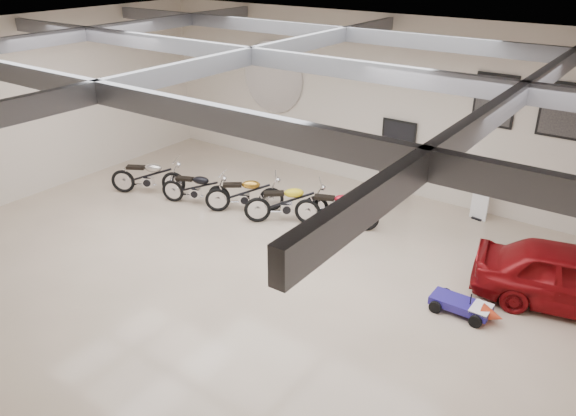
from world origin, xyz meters
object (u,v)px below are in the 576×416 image
Objects in this scene: go_kart at (467,304)px; vintage_car at (575,278)px; motorcycle_red at (337,207)px; banner_stand at (482,190)px; motorcycle_gold at (244,193)px; motorcycle_black at (195,187)px; motorcycle_silver at (147,176)px; motorcycle_yellow at (286,202)px.

go_kart is 0.37× the size of vintage_car.
motorcycle_red reaches higher than go_kart.
banner_stand is at bearing 31.89° from vintage_car.
motorcycle_black is at bearing 160.61° from motorcycle_gold.
motorcycle_red is at bearing -16.50° from motorcycle_silver.
motorcycle_silver is at bearing 155.58° from motorcycle_gold.
banner_stand reaches higher than go_kart.
go_kart is (1.24, -4.39, -0.60)m from banner_stand.
motorcycle_red is at bearing 74.69° from vintage_car.
vintage_car is (8.22, 0.36, 0.11)m from motorcycle_gold.
banner_stand is 7.73m from motorcycle_black.
motorcycle_silver is 1.01× the size of motorcycle_red.
vintage_car is at bearing -15.67° from motorcycle_black.
go_kart is at bearing -44.27° from motorcycle_red.
banner_stand is 0.79× the size of motorcycle_red.
motorcycle_gold is at bearing 173.04° from motorcycle_red.
motorcycle_red is at bearing -126.99° from banner_stand.
motorcycle_red is 0.56× the size of vintage_car.
motorcycle_gold is at bearing -16.76° from motorcycle_silver.
vintage_car is (5.68, -0.26, 0.10)m from motorcycle_red.
motorcycle_yellow is at bearing -18.62° from motorcycle_silver.
motorcycle_yellow is 1.51× the size of go_kart.
motorcycle_yellow is 1.33m from motorcycle_red.
motorcycle_black is 4.09m from motorcycle_red.
motorcycle_yellow is at bearing -132.60° from banner_stand.
vintage_car reaches higher than motorcycle_black.
banner_stand is 6.30m from motorcycle_gold.
motorcycle_black is at bearing -21.14° from motorcycle_silver.
motorcycle_gold is (3.06, 0.72, -0.02)m from motorcycle_silver.
motorcycle_black is 0.96× the size of motorcycle_gold.
vintage_car is at bearing -23.42° from motorcycle_red.
motorcycle_red reaches higher than motorcycle_gold.
motorcycle_black reaches higher than go_kart.
motorcycle_silver is 1.00× the size of motorcycle_yellow.
banner_stand is at bearing -4.86° from motorcycle_silver.
motorcycle_black is 1.47m from motorcycle_gold.
vintage_car reaches higher than motorcycle_silver.
motorcycle_yellow reaches higher than motorcycle_gold.
motorcycle_red is 4.46m from go_kart.
motorcycle_red is at bearing -5.15° from motorcycle_black.
motorcycle_black is 2.76m from motorcycle_yellow.
motorcycle_black is (1.67, 0.26, -0.04)m from motorcycle_silver.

